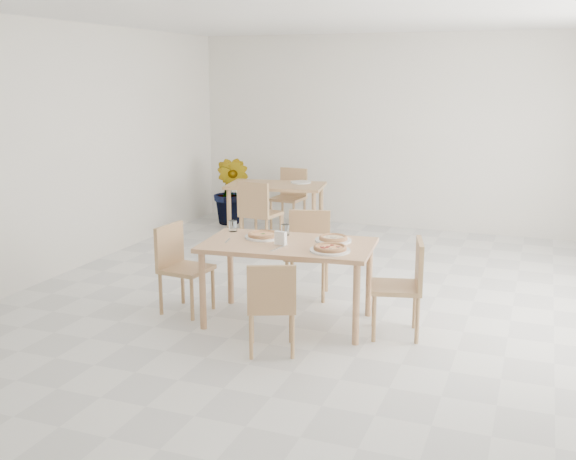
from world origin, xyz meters
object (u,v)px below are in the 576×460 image
(main_table, at_px, (288,252))
(chair_north, at_px, (308,247))
(pizza_mushroom, at_px, (333,238))
(tumbler_a, at_px, (233,226))
(chair_east, at_px, (406,281))
(chair_back_s, at_px, (258,210))
(pizza_pepperoni, at_px, (330,248))
(chair_west, at_px, (179,262))
(second_table, at_px, (276,191))
(chair_back_n, at_px, (290,194))
(potted_plant, at_px, (231,191))
(plate_mushroom, at_px, (333,240))
(napkin_holder, at_px, (281,239))
(plate_margherita, at_px, (263,237))
(plate_empty, at_px, (301,182))
(pizza_margherita, at_px, (263,235))
(plate_pepperoni, at_px, (330,250))
(chair_south, at_px, (272,301))
(tumbler_b, at_px, (285,230))

(main_table, relative_size, chair_north, 1.85)
(pizza_mushroom, height_order, tumbler_a, tumbler_a)
(pizza_mushroom, distance_m, tumbler_a, 1.02)
(main_table, xyz_separation_m, chair_east, (1.06, 0.06, -0.17))
(chair_back_s, bearing_deg, pizza_pepperoni, 132.08)
(chair_west, distance_m, second_table, 3.12)
(chair_back_n, height_order, potted_plant, potted_plant)
(tumbler_a, bearing_deg, pizza_mushroom, -1.93)
(plate_mushroom, height_order, chair_back_s, chair_back_s)
(napkin_holder, distance_m, potted_plant, 4.32)
(pizza_pepperoni, bearing_deg, napkin_holder, 176.73)
(plate_margherita, relative_size, plate_empty, 1.19)
(pizza_margherita, bearing_deg, chair_east, -1.46)
(chair_west, distance_m, plate_mushroom, 1.49)
(chair_east, height_order, plate_pepperoni, chair_east)
(chair_north, xyz_separation_m, plate_mushroom, (0.46, -0.64, 0.26))
(chair_west, xyz_separation_m, pizza_pepperoni, (1.52, -0.07, 0.30))
(chair_south, relative_size, chair_north, 0.91)
(chair_west, xyz_separation_m, pizza_mushroom, (1.44, 0.28, 0.30))
(chair_north, distance_m, pizza_margherita, 0.82)
(pizza_pepperoni, distance_m, napkin_holder, 0.47)
(tumbler_b, bearing_deg, pizza_pepperoni, -36.46)
(chair_west, distance_m, plate_pepperoni, 1.54)
(plate_margherita, bearing_deg, second_table, 109.71)
(plate_mushroom, distance_m, potted_plant, 4.28)
(chair_east, distance_m, potted_plant, 4.83)
(napkin_holder, height_order, chair_back_n, napkin_holder)
(chair_south, bearing_deg, tumbler_b, -97.71)
(chair_east, xyz_separation_m, tumbler_b, (-1.19, 0.21, 0.31))
(chair_north, bearing_deg, tumbler_b, -105.87)
(chair_north, height_order, chair_back_s, chair_back_s)
(napkin_holder, height_order, potted_plant, potted_plant)
(main_table, distance_m, plate_mushroom, 0.42)
(chair_west, bearing_deg, plate_empty, 5.16)
(tumbler_a, distance_m, chair_back_s, 2.20)
(tumbler_b, relative_size, chair_back_n, 0.12)
(plate_mushroom, relative_size, plate_pepperoni, 0.95)
(pizza_pepperoni, distance_m, potted_plant, 4.60)
(chair_north, relative_size, tumbler_a, 8.15)
(plate_mushroom, relative_size, tumbler_a, 3.13)
(chair_south, bearing_deg, second_table, -91.35)
(plate_pepperoni, bearing_deg, pizza_mushroom, 102.73)
(chair_east, height_order, chair_back_s, chair_back_s)
(pizza_pepperoni, distance_m, tumbler_a, 1.16)
(plate_empty, distance_m, potted_plant, 1.28)
(chair_east, xyz_separation_m, plate_empty, (-2.11, 3.19, 0.26))
(chair_south, relative_size, pizza_margherita, 2.21)
(second_table, bearing_deg, pizza_mushroom, -67.94)
(plate_empty, bearing_deg, chair_east, -56.57)
(plate_pepperoni, relative_size, tumbler_a, 3.28)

